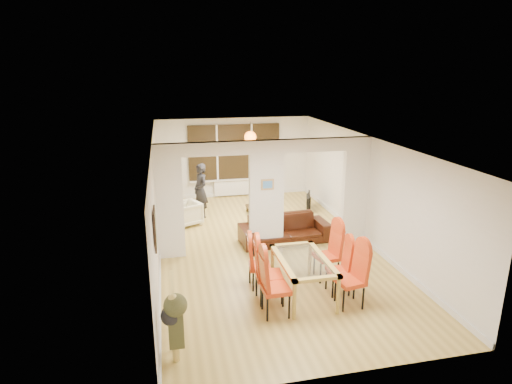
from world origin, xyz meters
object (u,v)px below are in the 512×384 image
object	(u,v)px
armchair	(186,213)
coffee_table	(262,209)
bottle	(262,201)
dining_chair_la	(276,284)
sofa	(285,229)
dining_chair_lc	(260,262)
television	(306,202)
dining_chair_lb	(269,271)
person	(201,191)
bowl	(269,204)
dining_chair_rb	(338,268)
dining_chair_rc	(327,253)
dining_table	(303,277)
dining_chair_ra	(350,277)

from	to	relation	value
armchair	coffee_table	distance (m)	2.34
bottle	coffee_table	bearing A→B (deg)	-67.86
dining_chair_la	sofa	world-z (taller)	dining_chair_la
dining_chair_lc	television	size ratio (longest dim) A/B	1.20
dining_chair_lb	person	size ratio (longest dim) A/B	0.75
coffee_table	bowl	xyz separation A→B (m)	(0.22, 0.05, 0.13)
bowl	television	bearing A→B (deg)	-3.21
dining_chair_lb	dining_chair_rb	world-z (taller)	dining_chair_lb
dining_chair_lc	bottle	xyz separation A→B (m)	(1.06, 4.41, -0.16)
sofa	armchair	size ratio (longest dim) A/B	3.12
dining_chair_la	dining_chair_rc	world-z (taller)	dining_chair_la
dining_chair_rb	dining_chair_rc	world-z (taller)	dining_chair_rc
dining_chair_rb	sofa	distance (m)	2.66
television	bottle	bearing A→B (deg)	105.63
dining_chair_la	dining_chair_lb	size ratio (longest dim) A/B	0.99
sofa	dining_chair_lb	bearing A→B (deg)	-115.54
dining_table	coffee_table	size ratio (longest dim) A/B	1.71
dining_chair_lb	sofa	bearing A→B (deg)	73.02
dining_chair_rb	bowl	world-z (taller)	dining_chair_rb
person	dining_chair_lc	bearing A→B (deg)	-10.97
dining_table	bottle	bearing A→B (deg)	86.03
dining_table	coffee_table	xyz separation A→B (m)	(0.35, 4.87, -0.27)
dining_table	dining_chair_la	xyz separation A→B (m)	(-0.67, -0.52, 0.21)
dining_chair_lb	coffee_table	distance (m)	5.05
dining_chair_rc	coffee_table	bearing A→B (deg)	85.59
dining_table	bowl	xyz separation A→B (m)	(0.57, 4.93, -0.13)
television	dining_chair_lc	bearing A→B (deg)	168.15
dining_chair_lb	sofa	xyz separation A→B (m)	(1.05, 2.63, -0.27)
dining_chair_rc	person	bearing A→B (deg)	107.52
coffee_table	dining_table	bearing A→B (deg)	-94.14
dining_chair_lb	armchair	distance (m)	4.54
sofa	person	bearing A→B (deg)	125.16
coffee_table	dining_chair_ra	bearing A→B (deg)	-86.26
dining_chair_lb	dining_chair_ra	world-z (taller)	dining_chair_lb
television	bottle	xyz separation A→B (m)	(-1.39, 0.04, 0.11)
dining_chair_lb	armchair	bearing A→B (deg)	110.77
dining_chair_rb	television	bearing A→B (deg)	82.09
person	bowl	bearing A→B (deg)	71.04
armchair	bowl	distance (m)	2.56
dining_chair_rc	bowl	size ratio (longest dim) A/B	5.15
dining_chair_rb	bottle	world-z (taller)	dining_chair_rb
dining_chair_lc	armchair	distance (m)	4.00
dining_chair_ra	dining_chair_rc	size ratio (longest dim) A/B	1.00
dining_chair_ra	bottle	distance (m)	5.44
armchair	person	size ratio (longest dim) A/B	0.45
person	coffee_table	distance (m)	1.93
dining_chair_rc	armchair	bearing A→B (deg)	115.77
dining_table	dining_chair_rb	world-z (taller)	dining_chair_rb
dining_chair_la	dining_chair_rb	distance (m)	1.43
dining_chair_rc	bowl	world-z (taller)	dining_chair_rc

